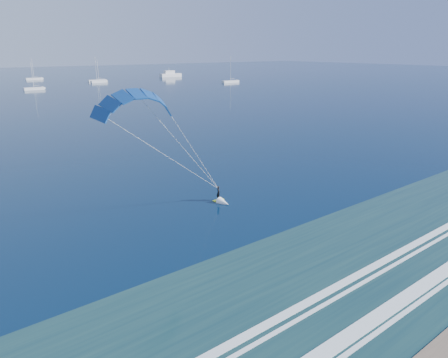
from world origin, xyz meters
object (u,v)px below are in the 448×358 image
object	(u,v)px
kitesurfer_rig	(180,145)
sailboat_6	(231,81)
motor_yacht	(170,74)
sailboat_3	(34,88)
sailboat_5	(97,81)
sailboat_4	(34,79)
sailboat_8	(99,81)

from	to	relation	value
kitesurfer_rig	sailboat_6	size ratio (longest dim) A/B	1.26
motor_yacht	sailboat_3	world-z (taller)	sailboat_3
sailboat_5	sailboat_4	bearing A→B (deg)	123.00
sailboat_3	sailboat_5	distance (m)	49.34
motor_yacht	sailboat_4	xyz separation A→B (m)	(-78.24, 26.08, -0.92)
sailboat_6	sailboat_8	size ratio (longest dim) A/B	1.15
sailboat_5	sailboat_8	world-z (taller)	sailboat_5
motor_yacht	sailboat_3	xyz separation A→B (m)	(-93.68, -40.60, -0.92)
sailboat_4	sailboat_5	size ratio (longest dim) A/B	0.94
sailboat_3	sailboat_8	world-z (taller)	sailboat_8
sailboat_3	sailboat_4	size ratio (longest dim) A/B	0.94
motor_yacht	sailboat_8	world-z (taller)	sailboat_8
motor_yacht	kitesurfer_rig	bearing A→B (deg)	-119.71
kitesurfer_rig	sailboat_8	size ratio (longest dim) A/B	1.45
sailboat_5	sailboat_8	xyz separation A→B (m)	(-1.44, -6.61, -0.01)
sailboat_3	sailboat_5	world-z (taller)	sailboat_5
kitesurfer_rig	sailboat_5	world-z (taller)	kitesurfer_rig
kitesurfer_rig	motor_yacht	bearing A→B (deg)	60.29
kitesurfer_rig	sailboat_5	size ratio (longest dim) A/B	1.30
sailboat_6	sailboat_5	bearing A→B (deg)	137.97
sailboat_6	sailboat_8	xyz separation A→B (m)	(-57.32, 43.74, -0.01)
sailboat_3	sailboat_4	distance (m)	68.44
sailboat_5	sailboat_6	size ratio (longest dim) A/B	0.97
sailboat_6	sailboat_8	world-z (taller)	sailboat_6
kitesurfer_rig	motor_yacht	size ratio (longest dim) A/B	1.18
sailboat_4	sailboat_8	xyz separation A→B (m)	(22.97, -44.21, -0.00)
motor_yacht	sailboat_3	size ratio (longest dim) A/B	1.24
sailboat_3	kitesurfer_rig	bearing A→B (deg)	-97.75
kitesurfer_rig	sailboat_6	world-z (taller)	kitesurfer_rig
motor_yacht	sailboat_5	xyz separation A→B (m)	(-53.83, -11.52, -0.92)
sailboat_3	sailboat_8	distance (m)	44.50
motor_yacht	sailboat_3	distance (m)	102.11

